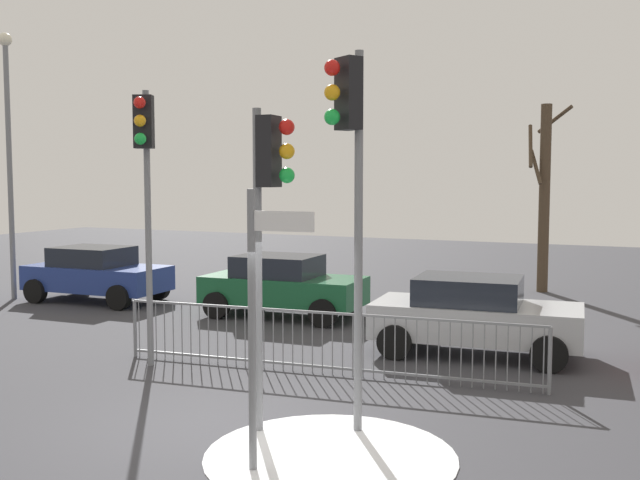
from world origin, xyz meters
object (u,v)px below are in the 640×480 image
at_px(direction_sign_post, 257,315).
at_px(car_blue_far, 96,273).
at_px(traffic_light_foreground_left, 145,166).
at_px(car_green_trailing, 282,285).
at_px(street_lamp, 9,139).
at_px(car_silver_near, 474,314).
at_px(bare_tree_left, 544,194).
at_px(traffic_light_foreground_right, 350,156).
at_px(traffic_light_rear_right, 268,197).

height_order(direction_sign_post, car_blue_far, direction_sign_post).
bearing_deg(traffic_light_foreground_left, direction_sign_post, 117.41).
relative_size(direction_sign_post, car_green_trailing, 0.82).
relative_size(car_green_trailing, street_lamp, 0.54).
relative_size(car_green_trailing, car_silver_near, 0.99).
relative_size(direction_sign_post, car_silver_near, 0.81).
bearing_deg(car_silver_near, bare_tree_left, 84.59).
distance_m(traffic_light_foreground_left, bare_tree_left, 12.81).
relative_size(traffic_light_foreground_right, street_lamp, 0.69).
height_order(traffic_light_rear_right, street_lamp, street_lamp).
bearing_deg(traffic_light_foreground_right, street_lamp, 5.78).
bearing_deg(traffic_light_foreground_right, car_blue_far, -1.83).
bearing_deg(bare_tree_left, car_green_trailing, -127.67).
xyz_separation_m(traffic_light_foreground_left, traffic_light_foreground_right, (4.47, -1.59, 0.07)).
bearing_deg(car_blue_far, street_lamp, -166.22).
height_order(traffic_light_foreground_left, car_blue_far, traffic_light_foreground_left).
bearing_deg(bare_tree_left, traffic_light_rear_right, -96.16).
xyz_separation_m(traffic_light_foreground_left, car_blue_far, (-5.63, 4.99, -2.76)).
bearing_deg(car_silver_near, car_blue_far, 165.87).
bearing_deg(traffic_light_rear_right, direction_sign_post, 19.50).
height_order(direction_sign_post, street_lamp, street_lamp).
distance_m(direction_sign_post, car_silver_near, 6.64).
height_order(traffic_light_foreground_right, car_silver_near, traffic_light_foreground_right).
xyz_separation_m(car_silver_near, street_lamp, (-12.90, 1.00, 3.59)).
distance_m(traffic_light_rear_right, car_green_trailing, 8.37).
xyz_separation_m(traffic_light_foreground_right, car_green_trailing, (-4.56, 6.78, -2.82)).
distance_m(traffic_light_foreground_right, car_green_trailing, 8.64).
bearing_deg(street_lamp, car_green_trailing, 6.28).
xyz_separation_m(direction_sign_post, car_blue_far, (-9.64, 8.16, -1.02)).
bearing_deg(traffic_light_foreground_right, traffic_light_rear_right, 54.38).
relative_size(traffic_light_rear_right, direction_sign_post, 1.31).
height_order(traffic_light_rear_right, direction_sign_post, traffic_light_rear_right).
bearing_deg(direction_sign_post, bare_tree_left, 81.91).
xyz_separation_m(direction_sign_post, car_silver_near, (0.95, 6.49, -1.02)).
xyz_separation_m(traffic_light_rear_right, bare_tree_left, (1.49, 13.78, -0.24)).
relative_size(traffic_light_foreground_left, direction_sign_post, 1.51).
bearing_deg(car_green_trailing, traffic_light_foreground_left, -91.86).
bearing_deg(direction_sign_post, car_silver_near, 77.33).
relative_size(traffic_light_rear_right, car_silver_near, 1.07).
relative_size(street_lamp, bare_tree_left, 1.32).
distance_m(direction_sign_post, car_green_trailing, 9.36).
relative_size(car_silver_near, car_blue_far, 1.02).
bearing_deg(car_green_trailing, car_blue_far, 179.17).
bearing_deg(direction_sign_post, traffic_light_rear_right, 108.72).
bearing_deg(street_lamp, car_silver_near, -4.45).
height_order(street_lamp, bare_tree_left, street_lamp).
xyz_separation_m(traffic_light_rear_right, car_green_trailing, (-3.60, 7.19, -2.31)).
xyz_separation_m(traffic_light_foreground_right, direction_sign_post, (-0.46, -1.58, -1.81)).
distance_m(traffic_light_rear_right, street_lamp, 13.15).
relative_size(traffic_light_rear_right, car_blue_far, 1.09).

